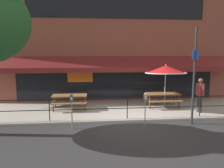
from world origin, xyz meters
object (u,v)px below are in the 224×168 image
object	(u,v)px
pedestrian_walking	(200,93)
picnic_table_centre	(163,96)
picnic_table_left	(70,98)
patio_umbrella_centre	(166,70)
parking_meter_near	(72,101)
street_sign_pole	(194,75)
parking_meter_far	(145,99)

from	to	relation	value
pedestrian_walking	picnic_table_centre	bearing A→B (deg)	141.22
picnic_table_left	pedestrian_walking	size ratio (longest dim) A/B	1.05
patio_umbrella_centre	pedestrian_walking	xyz separation A→B (m)	(1.50, -0.88, -1.12)
picnic_table_centre	pedestrian_walking	xyz separation A→B (m)	(1.50, -1.20, 0.35)
picnic_table_left	parking_meter_near	distance (m)	2.78
patio_umbrella_centre	street_sign_pole	bearing A→B (deg)	-79.49
patio_umbrella_centre	parking_meter_far	world-z (taller)	patio_umbrella_centre
pedestrian_walking	parking_meter_near	size ratio (longest dim) A/B	1.20
patio_umbrella_centre	picnic_table_left	bearing A→B (deg)	176.31
parking_meter_near	picnic_table_left	bearing A→B (deg)	97.03
street_sign_pole	patio_umbrella_centre	bearing A→B (deg)	100.51
picnic_table_left	pedestrian_walking	xyz separation A→B (m)	(6.52, -1.20, 0.35)
picnic_table_left	picnic_table_centre	xyz separation A→B (m)	(5.02, 0.00, 0.00)
picnic_table_centre	pedestrian_walking	world-z (taller)	pedestrian_walking
pedestrian_walking	parking_meter_far	world-z (taller)	pedestrian_walking
patio_umbrella_centre	picnic_table_centre	bearing A→B (deg)	90.00
picnic_table_centre	parking_meter_far	size ratio (longest dim) A/B	1.27
patio_umbrella_centre	street_sign_pole	distance (m)	2.35
pedestrian_walking	street_sign_pole	distance (m)	2.08
picnic_table_left	parking_meter_near	xyz separation A→B (m)	(0.34, -2.72, 0.44)
patio_umbrella_centre	parking_meter_near	bearing A→B (deg)	-152.90
parking_meter_near	parking_meter_far	distance (m)	3.01
street_sign_pole	parking_meter_far	bearing A→B (deg)	-177.03
patio_umbrella_centre	street_sign_pole	size ratio (longest dim) A/B	0.57
parking_meter_far	picnic_table_left	bearing A→B (deg)	140.69
picnic_table_centre	picnic_table_left	bearing A→B (deg)	-179.99
pedestrian_walking	parking_meter_far	xyz separation A→B (m)	(-3.17, -1.54, 0.09)
parking_meter_near	street_sign_pole	world-z (taller)	street_sign_pole
picnic_table_centre	parking_meter_near	bearing A→B (deg)	-149.84
pedestrian_walking	parking_meter_near	world-z (taller)	pedestrian_walking
picnic_table_centre	parking_meter_far	xyz separation A→B (m)	(-1.68, -2.74, 0.44)
patio_umbrella_centre	pedestrian_walking	bearing A→B (deg)	-30.40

